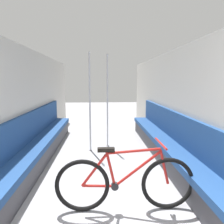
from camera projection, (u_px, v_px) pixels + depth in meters
wall_left at (21, 107)px, 3.95m from camera, size 0.10×9.59×2.19m
wall_right at (182, 106)px, 4.11m from camera, size 0.10×9.59×2.19m
bench_seat_row_left at (37, 147)px, 4.15m from camera, size 0.42×5.16×0.96m
bench_seat_row_right at (167, 145)px, 4.29m from camera, size 0.42×5.16×0.96m
bicycle at (125, 183)px, 2.61m from camera, size 1.68×0.46×0.84m
grab_pole_near at (90, 104)px, 4.79m from camera, size 0.08×0.08×2.17m
grab_pole_far at (107, 102)px, 5.13m from camera, size 0.08×0.08×2.17m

